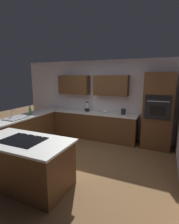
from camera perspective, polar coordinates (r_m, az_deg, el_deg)
name	(u,v)px	position (r m, az deg, el deg)	size (l,w,h in m)	color
ground_plane	(72,160)	(4.49, -5.72, -15.66)	(14.00, 14.00, 0.00)	brown
wall_back	(99,96)	(5.92, 3.28, 5.37)	(6.00, 0.44, 2.60)	silver
lower_cabinets_back	(95,126)	(5.82, 1.71, -4.61)	(2.80, 0.60, 0.86)	brown
countertop_back	(95,113)	(5.71, 1.73, -0.27)	(2.84, 0.64, 0.04)	silver
lower_cabinets_side	(31,129)	(5.77, -19.03, -5.40)	(0.60, 2.90, 0.86)	brown
countertop_side	(30,115)	(5.66, -19.33, -1.03)	(0.64, 2.94, 0.04)	silver
island_base	(25,163)	(3.63, -20.73, -15.74)	(1.74, 0.89, 0.86)	brown
island_top	(23,141)	(3.46, -21.26, -9.07)	(1.82, 0.97, 0.04)	silver
wall_oven	(158,111)	(5.27, 21.79, 0.25)	(0.80, 0.66, 2.18)	brown
sink_unit	(17,117)	(5.32, -23.08, -1.68)	(0.46, 0.70, 0.23)	#515456
cooktop	(23,140)	(3.45, -21.23, -8.61)	(0.76, 0.56, 0.03)	black
blender	(87,107)	(5.84, -0.83, 1.61)	(0.15, 0.15, 0.33)	black
mixing_bowl	(105,111)	(5.62, 5.21, 0.18)	(0.17, 0.17, 0.09)	white
kettle	(123,112)	(5.45, 11.20, 0.14)	(0.15, 0.15, 0.18)	#262628
dish_soap_bottle	(30,111)	(5.59, -19.18, 0.21)	(0.08, 0.08, 0.28)	#336B38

